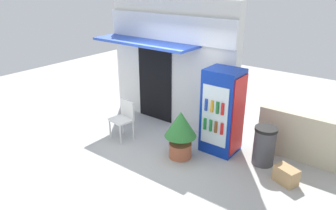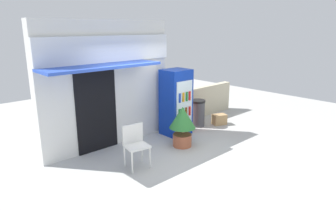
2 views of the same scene
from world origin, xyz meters
name	(u,v)px [view 2 (image 2 of 2)]	position (x,y,z in m)	size (l,w,h in m)	color
ground	(174,158)	(0.00, 0.00, 0.00)	(16.00, 16.00, 0.00)	#B2B2AD
storefront_building	(107,83)	(-0.61, 1.69, 1.57)	(3.47, 1.05, 3.03)	silver
drink_cooler	(176,102)	(1.14, 1.12, 0.89)	(0.73, 0.67, 1.78)	#0C2D9E
plastic_chair	(135,142)	(-0.87, 0.29, 0.53)	(0.53, 0.48, 0.90)	silver
potted_plant_near_shop	(182,123)	(0.63, 0.38, 0.61)	(0.65, 0.65, 1.01)	#AD5B3D
trash_bin	(198,113)	(2.07, 1.16, 0.40)	(0.44, 0.44, 0.79)	#47474C
stone_boundary_wall	(203,101)	(3.01, 1.74, 0.49)	(2.55, 0.22, 0.98)	beige
cardboard_box	(219,119)	(2.65, 0.79, 0.15)	(0.40, 0.26, 0.31)	tan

